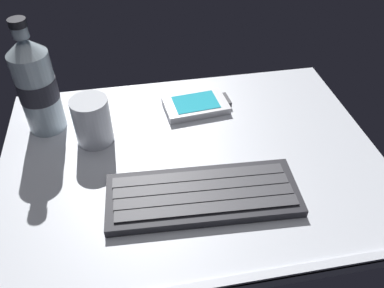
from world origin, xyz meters
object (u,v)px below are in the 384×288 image
juice_cup (93,122)px  keyboard (201,195)px  water_bottle (36,85)px  handheld_device (196,105)px

juice_cup → keyboard: bearing=-46.8°
keyboard → juice_cup: juice_cup is taller
keyboard → water_bottle: water_bottle is taller
keyboard → juice_cup: bearing=133.2°
handheld_device → juice_cup: bearing=-162.6°
handheld_device → water_bottle: (-27.96, -0.68, 8.28)cm
keyboard → handheld_device: (3.62, 22.86, -0.08)cm
juice_cup → water_bottle: water_bottle is taller
keyboard → handheld_device: bearing=81.0°
handheld_device → juice_cup: juice_cup is taller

